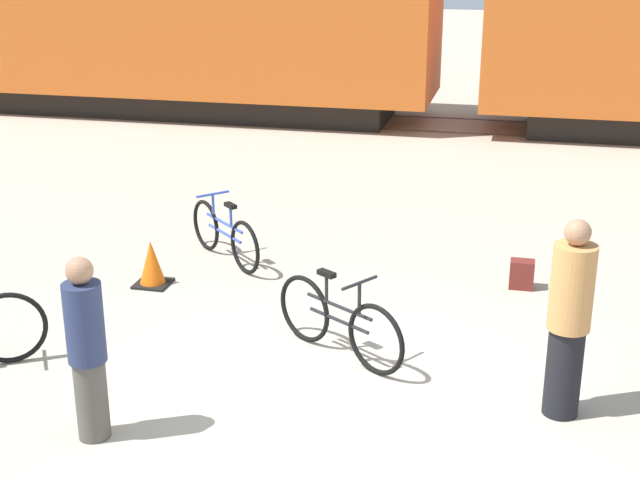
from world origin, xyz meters
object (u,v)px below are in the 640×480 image
object	(u,v)px
person_in_tan	(569,320)
bicycle_black	(339,322)
person_in_navy	(87,349)
traffic_cone	(152,265)
bicycle_blue	(225,234)
backpack	(522,274)

from	to	relation	value
person_in_tan	bicycle_black	bearing A→B (deg)	99.26
person_in_tan	person_in_navy	xyz separation A→B (m)	(-3.78, -1.27, -0.09)
traffic_cone	bicycle_black	bearing A→B (deg)	-27.41
bicycle_blue	backpack	distance (m)	3.68
person_in_navy	traffic_cone	bearing A→B (deg)	-140.89
person_in_navy	bicycle_blue	bearing A→B (deg)	-152.01
person_in_navy	backpack	size ratio (longest dim) A/B	4.69
bicycle_black	backpack	distance (m)	2.81
bicycle_black	person_in_tan	xyz separation A→B (m)	(2.11, -0.62, 0.52)
person_in_tan	backpack	xyz separation A→B (m)	(-0.39, 2.84, -0.72)
bicycle_black	backpack	world-z (taller)	bicycle_black
backpack	bicycle_black	bearing A→B (deg)	-127.79
bicycle_black	traffic_cone	size ratio (longest dim) A/B	2.63
bicycle_blue	traffic_cone	distance (m)	1.12
person_in_tan	traffic_cone	xyz separation A→B (m)	(-4.64, 1.93, -0.64)
bicycle_black	person_in_tan	distance (m)	2.26
bicycle_black	traffic_cone	world-z (taller)	bicycle_black
bicycle_blue	person_in_navy	distance (m)	4.20
bicycle_blue	person_in_tan	world-z (taller)	person_in_tan
bicycle_black	person_in_navy	world-z (taller)	person_in_navy
bicycle_blue	person_in_tan	size ratio (longest dim) A/B	0.72
person_in_tan	person_in_navy	size ratio (longest dim) A/B	1.12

